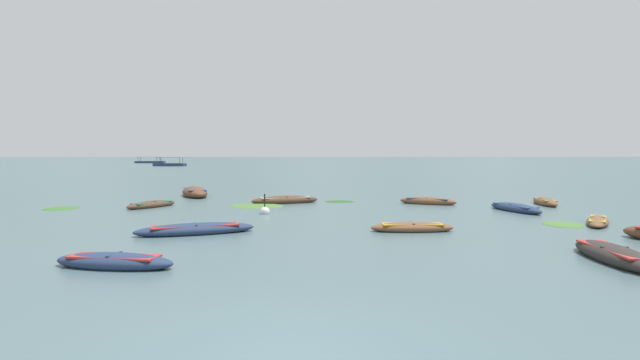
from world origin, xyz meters
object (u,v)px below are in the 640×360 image
object	(u,v)px
rowboat_6	(152,205)
rowboat_5	(515,208)
rowboat_3	(196,229)
rowboat_10	(195,192)
rowboat_7	(545,202)
rowboat_9	(428,201)
rowboat_8	(412,228)
rowboat_2	(614,255)
ferry_0	(170,164)
rowboat_0	(598,221)
ferry_1	(150,162)
rowboat_1	(285,200)
rowboat_4	(114,262)
mooring_buoy	(265,211)

from	to	relation	value
rowboat_6	rowboat_5	bearing A→B (deg)	0.17
rowboat_3	rowboat_10	distance (m)	15.51
rowboat_7	rowboat_9	distance (m)	6.41
rowboat_10	rowboat_9	bearing A→B (deg)	-13.75
rowboat_9	rowboat_10	distance (m)	15.33
rowboat_8	rowboat_2	bearing A→B (deg)	-42.89
ferry_0	rowboat_0	bearing A→B (deg)	-58.40
ferry_1	rowboat_2	bearing A→B (deg)	-60.62
rowboat_9	ferry_1	xyz separation A→B (m)	(-81.69, 136.26, 0.28)
rowboat_8	rowboat_6	bearing A→B (deg)	153.04
rowboat_6	rowboat_10	distance (m)	6.66
rowboat_1	rowboat_10	size ratio (longest dim) A/B	0.85
rowboat_0	rowboat_7	bearing A→B (deg)	84.46
rowboat_4	ferry_0	world-z (taller)	ferry_0
rowboat_0	rowboat_6	bearing A→B (deg)	168.62
rowboat_1	rowboat_4	distance (m)	15.61
rowboat_0	mooring_buoy	world-z (taller)	mooring_buoy
mooring_buoy	rowboat_5	bearing A→B (deg)	10.34
ferry_0	mooring_buoy	bearing A→B (deg)	-64.25
rowboat_9	rowboat_10	size ratio (longest dim) A/B	0.69
rowboat_0	rowboat_5	distance (m)	4.57
rowboat_8	rowboat_1	bearing A→B (deg)	123.80
rowboat_0	ferry_0	bearing A→B (deg)	121.60
rowboat_0	ferry_0	size ratio (longest dim) A/B	0.40
rowboat_1	rowboat_5	distance (m)	12.20
rowboat_5	rowboat_1	bearing A→B (deg)	167.16
rowboat_0	rowboat_7	distance (m)	7.40
rowboat_0	rowboat_9	bearing A→B (deg)	128.62
rowboat_1	rowboat_3	size ratio (longest dim) A/B	0.97
rowboat_1	ferry_1	bearing A→B (deg)	118.34
rowboat_1	rowboat_8	bearing A→B (deg)	-56.20
ferry_1	ferry_0	bearing A→B (deg)	-59.15
rowboat_6	rowboat_8	bearing A→B (deg)	-26.96
rowboat_0	rowboat_3	xyz separation A→B (m)	(-15.09, -3.73, 0.03)
rowboat_0	rowboat_3	bearing A→B (deg)	-166.12
rowboat_0	rowboat_2	distance (m)	7.38
rowboat_0	rowboat_5	bearing A→B (deg)	114.21
rowboat_0	rowboat_10	size ratio (longest dim) A/B	0.68
rowboat_5	rowboat_7	size ratio (longest dim) A/B	1.19
rowboat_4	rowboat_9	world-z (taller)	rowboat_9
rowboat_7	ferry_1	world-z (taller)	ferry_1
rowboat_1	rowboat_5	world-z (taller)	rowboat_1
rowboat_1	rowboat_10	distance (m)	7.85
rowboat_2	rowboat_9	distance (m)	14.24
rowboat_9	rowboat_1	bearing A→B (deg)	-178.23
rowboat_3	ferry_0	world-z (taller)	ferry_0
rowboat_4	rowboat_9	size ratio (longest dim) A/B	0.95
rowboat_2	rowboat_8	world-z (taller)	rowboat_2
rowboat_6	rowboat_7	distance (m)	21.39
rowboat_2	rowboat_10	distance (m)	25.00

